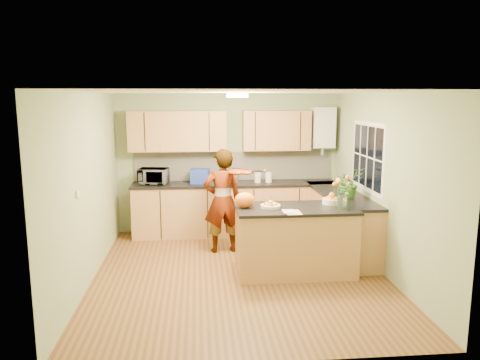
{
  "coord_description": "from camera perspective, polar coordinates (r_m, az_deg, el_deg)",
  "views": [
    {
      "loc": [
        -0.56,
        -6.19,
        2.43
      ],
      "look_at": [
        0.05,
        0.5,
        1.24
      ],
      "focal_mm": 35.0,
      "sensor_mm": 36.0,
      "label": 1
    }
  ],
  "objects": [
    {
      "name": "kettle",
      "position": [
        8.28,
        -0.73,
        0.55
      ],
      "size": [
        0.17,
        0.17,
        0.31
      ],
      "rotation": [
        0.0,
        0.0,
        0.38
      ],
      "color": "silver",
      "rests_on": "back_counter"
    },
    {
      "name": "upper_cabinets",
      "position": [
        8.3,
        -2.6,
        6.01
      ],
      "size": [
        3.2,
        0.34,
        0.7
      ],
      "color": "#A77643",
      "rests_on": "wall_back"
    },
    {
      "name": "boiler",
      "position": [
        8.6,
        10.06,
        6.32
      ],
      "size": [
        0.4,
        0.3,
        0.86
      ],
      "color": "white",
      "rests_on": "wall_back"
    },
    {
      "name": "papers",
      "position": [
        6.18,
        6.47,
        -3.91
      ],
      "size": [
        0.2,
        0.27,
        0.01
      ],
      "primitive_type": "cube",
      "color": "silver",
      "rests_on": "peninsula_island"
    },
    {
      "name": "orange_bowl",
      "position": [
        6.75,
        11.12,
        -2.33
      ],
      "size": [
        0.26,
        0.26,
        0.15
      ],
      "color": "beige",
      "rests_on": "peninsula_island"
    },
    {
      "name": "floor",
      "position": [
        6.67,
        -0.07,
        -11.33
      ],
      "size": [
        4.5,
        4.5,
        0.0
      ],
      "primitive_type": "plane",
      "color": "#573819",
      "rests_on": "ground"
    },
    {
      "name": "flower_vase",
      "position": [
        6.4,
        12.46,
        -0.48
      ],
      "size": [
        0.28,
        0.28,
        0.52
      ],
      "rotation": [
        0.0,
        0.0,
        -0.16
      ],
      "color": "silver",
      "rests_on": "peninsula_island"
    },
    {
      "name": "window_right",
      "position": [
        7.31,
        15.26,
        2.75
      ],
      "size": [
        0.01,
        1.3,
        1.05
      ],
      "color": "white",
      "rests_on": "wall_right"
    },
    {
      "name": "light_switch",
      "position": [
        5.88,
        -19.18,
        -1.63
      ],
      "size": [
        0.02,
        0.09,
        0.09
      ],
      "primitive_type": "cube",
      "color": "white",
      "rests_on": "wall_left"
    },
    {
      "name": "right_counter",
      "position": [
        7.65,
        12.17,
        -5.05
      ],
      "size": [
        0.62,
        2.24,
        0.94
      ],
      "color": "#A77643",
      "rests_on": "floor"
    },
    {
      "name": "ceiling",
      "position": [
        6.21,
        -0.08,
        10.67
      ],
      "size": [
        4.0,
        4.5,
        0.02
      ],
      "primitive_type": "cube",
      "color": "white",
      "rests_on": "wall_back"
    },
    {
      "name": "orange_bag",
      "position": [
        6.41,
        0.59,
        -2.44
      ],
      "size": [
        0.33,
        0.3,
        0.21
      ],
      "primitive_type": "ellipsoid",
      "rotation": [
        0.0,
        0.0,
        0.27
      ],
      "color": "orange",
      "rests_on": "peninsula_island"
    },
    {
      "name": "peninsula_island",
      "position": [
        6.61,
        6.72,
        -7.27
      ],
      "size": [
        1.64,
        0.84,
        0.94
      ],
      "color": "#A77643",
      "rests_on": "floor"
    },
    {
      "name": "jar_cream",
      "position": [
        8.32,
        2.18,
        0.33
      ],
      "size": [
        0.14,
        0.14,
        0.18
      ],
      "primitive_type": "cylinder",
      "rotation": [
        0.0,
        0.0,
        0.26
      ],
      "color": "beige",
      "rests_on": "back_counter"
    },
    {
      "name": "back_counter",
      "position": [
        8.4,
        -0.6,
        -3.47
      ],
      "size": [
        3.64,
        0.62,
        0.94
      ],
      "color": "#A77643",
      "rests_on": "floor"
    },
    {
      "name": "jar_white",
      "position": [
        8.34,
        3.52,
        0.34
      ],
      "size": [
        0.15,
        0.15,
        0.18
      ],
      "primitive_type": "cylinder",
      "rotation": [
        0.0,
        0.0,
        -0.38
      ],
      "color": "white",
      "rests_on": "back_counter"
    },
    {
      "name": "blue_box",
      "position": [
        8.25,
        -4.88,
        0.48
      ],
      "size": [
        0.35,
        0.28,
        0.25
      ],
      "primitive_type": "cube",
      "rotation": [
        0.0,
        0.0,
        -0.16
      ],
      "color": "#213898",
      "rests_on": "back_counter"
    },
    {
      "name": "potted_plant",
      "position": [
        7.19,
        13.15,
        -0.32
      ],
      "size": [
        0.52,
        0.49,
        0.46
      ],
      "primitive_type": "imported",
      "rotation": [
        0.0,
        0.0,
        0.38
      ],
      "color": "#316A23",
      "rests_on": "right_counter"
    },
    {
      "name": "wall_right",
      "position": [
        6.8,
        16.95,
        -0.41
      ],
      "size": [
        0.02,
        4.5,
        2.5
      ],
      "primitive_type": "cube",
      "color": "#8EA475",
      "rests_on": "floor"
    },
    {
      "name": "fruit_dish",
      "position": [
        6.42,
        3.75,
        -3.04
      ],
      "size": [
        0.27,
        0.27,
        0.1
      ],
      "color": "beige",
      "rests_on": "peninsula_island"
    },
    {
      "name": "wall_back",
      "position": [
        8.54,
        -1.44,
        2.08
      ],
      "size": [
        4.0,
        0.02,
        2.5
      ],
      "primitive_type": "cube",
      "color": "#8EA475",
      "rests_on": "floor"
    },
    {
      "name": "ceiling_lamp",
      "position": [
        6.51,
        -0.32,
        10.3
      ],
      "size": [
        0.3,
        0.3,
        0.07
      ],
      "color": "#FFEABF",
      "rests_on": "ceiling"
    },
    {
      "name": "wall_front",
      "position": [
        4.15,
        2.75,
        -6.51
      ],
      "size": [
        4.0,
        0.02,
        2.5
      ],
      "primitive_type": "cube",
      "color": "#8EA475",
      "rests_on": "floor"
    },
    {
      "name": "violin",
      "position": [
        7.07,
        -0.46,
        1.0
      ],
      "size": [
        0.71,
        0.62,
        0.18
      ],
      "primitive_type": null,
      "rotation": [
        0.17,
        0.0,
        -0.61
      ],
      "color": "#511705",
      "rests_on": "violinist"
    },
    {
      "name": "splashback",
      "position": [
        8.54,
        -0.76,
        1.74
      ],
      "size": [
        3.6,
        0.02,
        0.52
      ],
      "primitive_type": "cube",
      "color": "beige",
      "rests_on": "back_counter"
    },
    {
      "name": "microwave",
      "position": [
        8.29,
        -10.5,
        0.46
      ],
      "size": [
        0.54,
        0.41,
        0.27
      ],
      "primitive_type": "imported",
      "rotation": [
        0.0,
        0.0,
        -0.16
      ],
      "color": "white",
      "rests_on": "back_counter"
    },
    {
      "name": "violinist",
      "position": [
        7.37,
        -2.15,
        -2.56
      ],
      "size": [
        0.65,
        0.48,
        1.65
      ],
      "primitive_type": "imported",
      "rotation": [
        0.0,
        0.0,
        3.29
      ],
      "color": "tan",
      "rests_on": "floor"
    },
    {
      "name": "wall_left",
      "position": [
        6.46,
        -18.03,
        -1.0
      ],
      "size": [
        0.02,
        4.5,
        2.5
      ],
      "primitive_type": "cube",
      "color": "#8EA475",
      "rests_on": "floor"
    }
  ]
}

